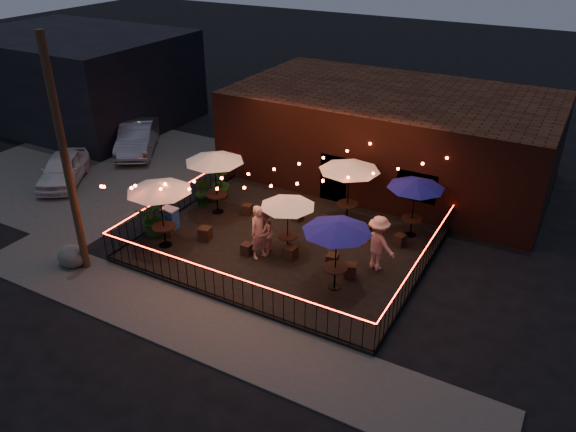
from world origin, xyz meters
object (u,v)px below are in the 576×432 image
(cafe_table_1, at_px, (214,158))
(cooler, at_px, (170,218))
(boulder, at_px, (72,256))
(cafe_table_5, at_px, (416,184))
(cafe_table_3, at_px, (350,167))
(utility_pole, at_px, (66,161))
(cafe_table_4, at_px, (337,227))
(cafe_table_0, at_px, (159,187))
(cafe_table_2, at_px, (288,203))

(cafe_table_1, relative_size, cooler, 3.58)
(cafe_table_1, height_order, boulder, cafe_table_1)
(cafe_table_5, relative_size, cooler, 3.20)
(cafe_table_3, bearing_deg, utility_pole, -132.87)
(cafe_table_1, relative_size, cafe_table_4, 1.10)
(cafe_table_1, relative_size, cafe_table_3, 1.05)
(utility_pole, relative_size, cafe_table_0, 2.68)
(cafe_table_5, bearing_deg, cafe_table_2, -136.43)
(cafe_table_2, distance_m, cafe_table_4, 2.66)
(cafe_table_4, relative_size, boulder, 2.78)
(cafe_table_5, bearing_deg, cafe_table_3, -175.19)
(boulder, bearing_deg, cafe_table_4, 19.65)
(cafe_table_3, bearing_deg, cafe_table_4, -71.21)
(cafe_table_5, xyz_separation_m, cooler, (-8.30, -3.94, -1.70))
(utility_pole, distance_m, cafe_table_1, 5.87)
(cafe_table_2, relative_size, cafe_table_3, 0.76)
(utility_pole, distance_m, cafe_table_0, 3.19)
(cafe_table_1, relative_size, boulder, 3.06)
(cafe_table_1, height_order, cafe_table_4, cafe_table_1)
(utility_pole, relative_size, cafe_table_5, 3.01)
(cafe_table_3, height_order, cafe_table_4, cafe_table_3)
(cafe_table_2, bearing_deg, cafe_table_5, 43.57)
(cooler, distance_m, boulder, 3.86)
(cafe_table_3, height_order, cooler, cafe_table_3)
(utility_pole, distance_m, cafe_table_2, 7.29)
(cooler, bearing_deg, cafe_table_4, -2.91)
(utility_pole, height_order, cafe_table_0, utility_pole)
(utility_pole, relative_size, cafe_table_4, 2.97)
(cafe_table_2, bearing_deg, cafe_table_1, 161.91)
(utility_pole, bearing_deg, cafe_table_5, 38.81)
(cafe_table_0, distance_m, cafe_table_4, 6.55)
(cafe_table_5, bearing_deg, utility_pole, -141.19)
(cafe_table_3, bearing_deg, cafe_table_0, -136.14)
(cafe_table_2, xyz_separation_m, cafe_table_4, (2.39, -1.15, 0.26))
(cafe_table_1, relative_size, cafe_table_2, 1.38)
(cafe_table_0, distance_m, cafe_table_2, 4.51)
(utility_pole, height_order, cafe_table_5, utility_pole)
(cafe_table_1, height_order, cooler, cafe_table_1)
(utility_pole, height_order, cafe_table_3, utility_pole)
(utility_pole, bearing_deg, cafe_table_1, 72.16)
(cafe_table_0, bearing_deg, cafe_table_5, 33.79)
(cafe_table_1, height_order, cafe_table_2, cafe_table_1)
(cafe_table_4, xyz_separation_m, boulder, (-8.62, -3.08, -2.00))
(cafe_table_1, bearing_deg, cafe_table_4, -21.07)
(cafe_table_0, distance_m, boulder, 3.86)
(cooler, height_order, boulder, cooler)
(cafe_table_1, xyz_separation_m, boulder, (-2.24, -5.53, -2.14))
(cafe_table_0, distance_m, cafe_table_3, 7.03)
(cafe_table_2, relative_size, boulder, 2.22)
(utility_pole, xyz_separation_m, cafe_table_1, (1.74, 5.40, -1.48))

